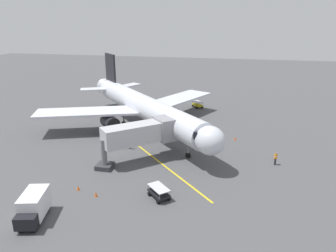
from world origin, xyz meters
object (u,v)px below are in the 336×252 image
box_truck_near_nose (33,207)px  safety_cone_wing_port (96,194)px  ground_crew_wing_walker (130,143)px  airplane (144,107)px  ground_crew_marshaller (275,158)px  safety_cone_nose_left (235,138)px  baggage_cart_portside (159,192)px  baggage_cart_starboard_side (198,104)px  safety_cone_nose_right (78,188)px  jet_bridge (144,133)px

box_truck_near_nose → safety_cone_wing_port: size_ratio=8.99×
ground_crew_wing_walker → safety_cone_wing_port: (-0.88, 13.48, -0.61)m
safety_cone_wing_port → airplane: bearing=-86.4°
ground_crew_marshaller → safety_cone_nose_left: (5.31, -8.04, -0.61)m
airplane → baggage_cart_portside: 22.86m
airplane → ground_crew_wing_walker: airplane is taller
ground_crew_marshaller → safety_cone_wing_port: ground_crew_marshaller is taller
baggage_cart_portside → baggage_cart_starboard_side: bearing=-88.4°
airplane → ground_crew_wing_walker: size_ratio=19.54×
baggage_cart_portside → safety_cone_nose_left: baggage_cart_portside is taller
ground_crew_marshaller → safety_cone_nose_right: size_ratio=3.11×
ground_crew_marshaller → safety_cone_nose_left: 9.65m
ground_crew_marshaller → airplane: bearing=-25.3°
ground_crew_marshaller → safety_cone_nose_right: 24.84m
jet_bridge → safety_cone_nose_left: (-11.77, -10.14, -3.49)m
baggage_cart_portside → baggage_cart_starboard_side: same height
baggage_cart_portside → safety_cone_nose_left: 20.72m
box_truck_near_nose → ground_crew_wing_walker: bearing=-99.1°
ground_crew_marshaller → box_truck_near_nose: box_truck_near_nose is taller
jet_bridge → baggage_cart_starboard_side: bearing=-96.6°
jet_bridge → ground_crew_marshaller: 17.45m
ground_crew_wing_walker → safety_cone_nose_right: size_ratio=3.11×
airplane → safety_cone_nose_right: bearing=87.1°
ground_crew_wing_walker → safety_cone_nose_left: (-14.96, -7.10, -0.61)m
safety_cone_nose_right → ground_crew_marshaller: bearing=-151.8°
jet_bridge → baggage_cart_portside: 10.63m
safety_cone_nose_left → ground_crew_marshaller: bearing=123.5°
ground_crew_marshaller → safety_cone_nose_left: size_ratio=3.11×
box_truck_near_nose → safety_cone_wing_port: bearing=-126.7°
ground_crew_wing_walker → box_truck_near_nose: (2.97, 18.65, 0.50)m
ground_crew_wing_walker → baggage_cart_portside: (-7.53, 12.24, -0.23)m
safety_cone_nose_left → safety_cone_wing_port: size_ratio=1.00×
box_truck_near_nose → baggage_cart_portside: box_truck_near_nose is taller
safety_cone_nose_right → safety_cone_wing_port: same height
baggage_cart_portside → safety_cone_wing_port: size_ratio=5.16×
ground_crew_wing_walker → box_truck_near_nose: size_ratio=0.35×
jet_bridge → ground_crew_marshaller: size_ratio=5.69×
ground_crew_wing_walker → safety_cone_nose_left: bearing=-154.6°
box_truck_near_nose → safety_cone_nose_left: (-17.93, -25.75, -1.11)m
baggage_cart_portside → safety_cone_nose_right: (9.15, 0.42, -0.38)m
ground_crew_marshaller → safety_cone_wing_port: size_ratio=3.11×
box_truck_near_nose → baggage_cart_portside: size_ratio=1.74×
jet_bridge → ground_crew_wing_walker: jet_bridge is taller
ground_crew_wing_walker → safety_cone_nose_left: 16.57m
ground_crew_marshaller → baggage_cart_starboard_side: (13.78, -26.36, -0.23)m
baggage_cart_starboard_side → ground_crew_wing_walker: bearing=75.7°
airplane → safety_cone_nose_left: airplane is taller
airplane → ground_crew_wing_walker: (-0.52, 8.89, -3.12)m
airplane → baggage_cart_starboard_side: bearing=-113.0°
safety_cone_nose_left → baggage_cart_starboard_side: bearing=-65.2°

